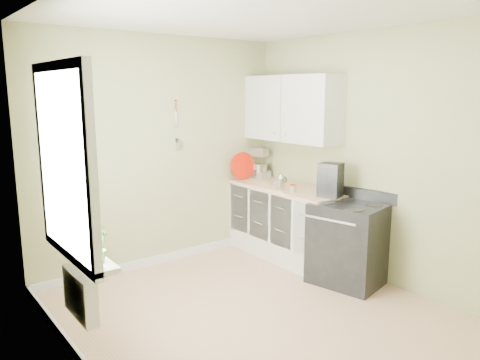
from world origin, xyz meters
TOP-DOWN VIEW (x-y plane):
  - floor at (0.00, 0.00)m, footprint 3.20×3.60m
  - ceiling at (0.00, 0.00)m, footprint 3.20×3.60m
  - wall_back at (0.00, 1.81)m, footprint 3.20×0.02m
  - wall_left at (-1.61, 0.00)m, footprint 0.02×3.60m
  - wall_right at (1.61, 0.00)m, footprint 0.02×3.60m
  - base_cabinets at (1.30, 1.00)m, footprint 0.60×1.60m
  - countertop at (1.29, 1.00)m, footprint 0.64×1.60m
  - upper_cabinets at (1.43, 1.10)m, footprint 0.35×1.40m
  - window at (-1.58, 0.30)m, footprint 0.06×1.14m
  - window_sill at (-1.51, 0.30)m, footprint 0.18×1.14m
  - radiator at (-1.54, 0.25)m, footprint 0.12×0.50m
  - wall_utensils at (0.20, 1.78)m, footprint 0.02×0.14m
  - stove at (1.28, 0.02)m, footprint 0.77×0.84m
  - stand_mixer at (1.39, 1.74)m, footprint 0.31×0.40m
  - kettle at (1.07, 0.88)m, footprint 0.19×0.11m
  - coffee_maker at (1.27, 0.30)m, footprint 0.28×0.29m
  - red_tray at (1.13, 1.69)m, footprint 0.37×0.09m
  - jar at (1.11, 0.72)m, footprint 0.08×0.08m
  - plant_a at (-1.50, -0.10)m, footprint 0.19×0.20m
  - plant_b at (-1.50, 0.27)m, footprint 0.18×0.20m
  - plant_c at (-1.50, 0.65)m, footprint 0.21×0.21m

SIDE VIEW (x-z plane):
  - floor at x=0.00m, z-range -0.02..0.00m
  - base_cabinets at x=1.30m, z-range 0.00..0.87m
  - stove at x=1.28m, z-range -0.05..0.95m
  - radiator at x=-1.54m, z-range 0.38..0.73m
  - window_sill at x=-1.51m, z-range 0.86..0.90m
  - countertop at x=1.29m, z-range 0.87..0.91m
  - jar at x=1.11m, z-range 0.91..1.00m
  - kettle at x=1.07m, z-range 0.91..1.10m
  - plant_b at x=-1.50m, z-range 0.90..1.21m
  - plant_a at x=-1.50m, z-range 0.90..1.21m
  - plant_c at x=-1.50m, z-range 0.90..1.24m
  - coffee_maker at x=1.27m, z-range 0.90..1.27m
  - red_tray at x=1.13m, z-range 0.91..1.27m
  - stand_mixer at x=1.39m, z-range 0.88..1.32m
  - wall_back at x=0.00m, z-range 0.00..2.70m
  - wall_left at x=-1.61m, z-range 0.00..2.70m
  - wall_right at x=1.61m, z-range 0.00..2.70m
  - window at x=-1.58m, z-range 0.83..2.27m
  - wall_utensils at x=0.20m, z-range 1.27..1.85m
  - upper_cabinets at x=1.43m, z-range 1.45..2.25m
  - ceiling at x=0.00m, z-range 2.70..2.72m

